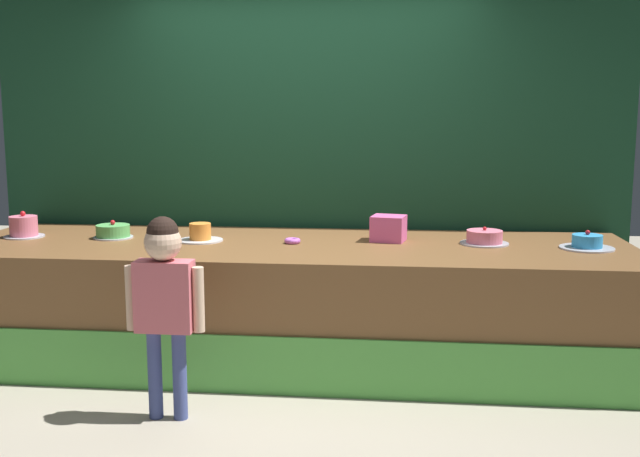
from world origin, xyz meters
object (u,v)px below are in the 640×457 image
object	(u,v)px
donut	(292,241)
cake_right	(484,238)
cake_center	(200,234)
child_figure	(164,290)
cake_far_right	(587,243)
cake_left	(113,232)
pink_box	(388,228)
cake_far_left	(24,227)

from	to	relation	value
donut	cake_right	world-z (taller)	cake_right
cake_center	child_figure	bearing A→B (deg)	-84.78
donut	cake_far_right	xyz separation A→B (m)	(1.87, 0.01, 0.02)
donut	cake_right	distance (m)	1.25
cake_far_right	cake_left	bearing A→B (deg)	178.72
cake_center	cake_right	bearing A→B (deg)	2.52
donut	cake_far_right	size ratio (longest dim) A/B	0.32
donut	pink_box	bearing A→B (deg)	14.61
cake_far_left	cake_left	bearing A→B (deg)	2.71
child_figure	cake_far_right	world-z (taller)	child_figure
cake_left	donut	bearing A→B (deg)	-3.56
child_figure	donut	size ratio (longest dim) A/B	10.30
cake_center	cake_right	world-z (taller)	cake_center
pink_box	child_figure	bearing A→B (deg)	-133.38
cake_center	cake_far_right	bearing A→B (deg)	-0.40
cake_center	cake_right	distance (m)	1.87
cake_far_left	cake_left	distance (m)	0.62
cake_far_left	cake_left	size ratio (longest dim) A/B	1.01
pink_box	cake_far_right	world-z (taller)	pink_box
child_figure	cake_far_left	size ratio (longest dim) A/B	4.05
child_figure	cake_right	xyz separation A→B (m)	(1.77, 1.16, 0.11)
pink_box	cake_far_left	distance (m)	2.49
pink_box	cake_right	distance (m)	0.63
cake_right	donut	bearing A→B (deg)	-175.07
donut	cake_center	distance (m)	0.62
cake_left	cake_far_right	bearing A→B (deg)	-1.28
child_figure	donut	distance (m)	1.18
pink_box	cake_far_right	bearing A→B (deg)	-7.06
donut	cake_left	world-z (taller)	cake_left
cake_center	cake_right	xyz separation A→B (m)	(1.87, 0.08, -0.01)
cake_left	cake_right	size ratio (longest dim) A/B	0.85
cake_far_right	pink_box	bearing A→B (deg)	172.94
child_figure	cake_left	size ratio (longest dim) A/B	4.10
donut	cake_left	size ratio (longest dim) A/B	0.40
cake_right	cake_far_right	distance (m)	0.63
cake_left	cake_far_right	world-z (taller)	cake_left
child_figure	cake_left	xyz separation A→B (m)	(-0.72, 1.13, 0.11)
child_figure	cake_center	distance (m)	1.09
cake_left	child_figure	bearing A→B (deg)	-57.43
donut	cake_left	xyz separation A→B (m)	(-1.24, 0.08, 0.03)
child_figure	cake_far_right	distance (m)	2.62
donut	cake_far_left	world-z (taller)	cake_far_left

